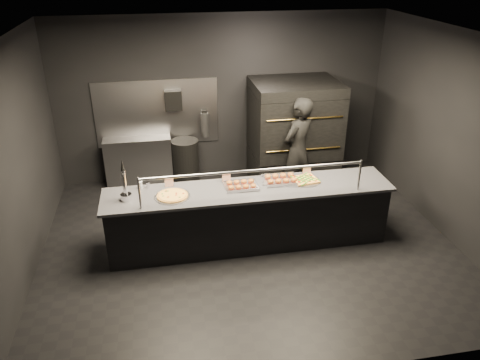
{
  "coord_description": "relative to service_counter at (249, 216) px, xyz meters",
  "views": [
    {
      "loc": [
        -1.18,
        -5.74,
        3.96
      ],
      "look_at": [
        -0.09,
        0.2,
        0.97
      ],
      "focal_mm": 35.0,
      "sensor_mm": 36.0,
      "label": 1
    }
  ],
  "objects": [
    {
      "name": "fire_extinguisher",
      "position": [
        -0.35,
        2.4,
        0.6
      ],
      "size": [
        0.14,
        0.14,
        0.51
      ],
      "color": "#B2B2B7",
      "rests_on": "room"
    },
    {
      "name": "slider_tray_a",
      "position": [
        -0.1,
        0.07,
        0.48
      ],
      "size": [
        0.48,
        0.37,
        0.07
      ],
      "color": "silver",
      "rests_on": "service_counter"
    },
    {
      "name": "square_pizza",
      "position": [
        0.85,
        0.09,
        0.47
      ],
      "size": [
        0.44,
        0.44,
        0.05
      ],
      "color": "silver",
      "rests_on": "service_counter"
    },
    {
      "name": "pizza_oven",
      "position": [
        1.2,
        1.9,
        0.5
      ],
      "size": [
        1.5,
        1.23,
        1.91
      ],
      "color": "black",
      "rests_on": "ground"
    },
    {
      "name": "condiment_jar",
      "position": [
        -1.48,
        0.28,
        0.51
      ],
      "size": [
        0.16,
        0.06,
        0.11
      ],
      "color": "silver",
      "rests_on": "service_counter"
    },
    {
      "name": "room",
      "position": [
        -0.02,
        0.05,
        1.03
      ],
      "size": [
        6.04,
        6.0,
        3.0
      ],
      "color": "black",
      "rests_on": "ground"
    },
    {
      "name": "slider_tray_b",
      "position": [
        0.5,
        0.15,
        0.49
      ],
      "size": [
        0.59,
        0.5,
        0.08
      ],
      "color": "silver",
      "rests_on": "service_counter"
    },
    {
      "name": "trash_bin",
      "position": [
        -0.75,
        2.22,
        -0.05
      ],
      "size": [
        0.5,
        0.5,
        0.84
      ],
      "primitive_type": "cylinder",
      "color": "black",
      "rests_on": "ground"
    },
    {
      "name": "round_pizza",
      "position": [
        -1.08,
        -0.05,
        0.47
      ],
      "size": [
        0.49,
        0.49,
        0.03
      ],
      "color": "silver",
      "rests_on": "service_counter"
    },
    {
      "name": "prep_shelf",
      "position": [
        -1.6,
        2.32,
        -0.01
      ],
      "size": [
        1.2,
        0.35,
        0.9
      ],
      "primitive_type": "cube",
      "color": "#99999E",
      "rests_on": "ground"
    },
    {
      "name": "service_counter",
      "position": [
        0.0,
        0.0,
        0.0
      ],
      "size": [
        4.1,
        0.78,
        1.37
      ],
      "color": "black",
      "rests_on": "ground"
    },
    {
      "name": "worker",
      "position": [
        1.08,
        1.23,
        0.45
      ],
      "size": [
        0.8,
        0.75,
        1.83
      ],
      "primitive_type": "imported",
      "rotation": [
        0.0,
        0.0,
        3.78
      ],
      "color": "black",
      "rests_on": "ground"
    },
    {
      "name": "towel_dispenser",
      "position": [
        -0.9,
        2.39,
        1.09
      ],
      "size": [
        0.3,
        0.2,
        0.35
      ],
      "primitive_type": "cube",
      "color": "black",
      "rests_on": "room"
    },
    {
      "name": "beer_tap",
      "position": [
        -1.69,
        -0.03,
        0.62
      ],
      "size": [
        0.15,
        0.22,
        0.59
      ],
      "color": "silver",
      "rests_on": "service_counter"
    },
    {
      "name": "tent_cards",
      "position": [
        -0.15,
        0.28,
        0.53
      ],
      "size": [
        2.16,
        0.04,
        0.15
      ],
      "color": "white",
      "rests_on": "service_counter"
    }
  ]
}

